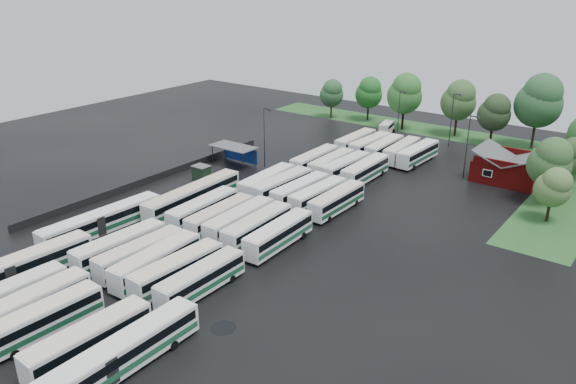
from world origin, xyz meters
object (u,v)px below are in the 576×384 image
Objects in this scene: brick_building at (508,170)px; minibus at (387,127)px; artic_bus_west_a at (14,270)px; artic_bus_east at (112,361)px.

brick_building is 32.41m from minibus.
brick_building is 73.80m from artic_bus_west_a.
artic_bus_east is (21.26, -3.11, 0.01)m from artic_bus_west_a.
artic_bus_west_a is 1.00× the size of artic_bus_east.
brick_building reaches higher than minibus.
artic_bus_west_a is at bearing 171.39° from artic_bus_east.
brick_building is 1.73× the size of minibus.
artic_bus_east is 84.80m from minibus.
minibus is at bearing 90.23° from artic_bus_west_a.
minibus is (-17.46, 82.98, -0.49)m from artic_bus_east.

